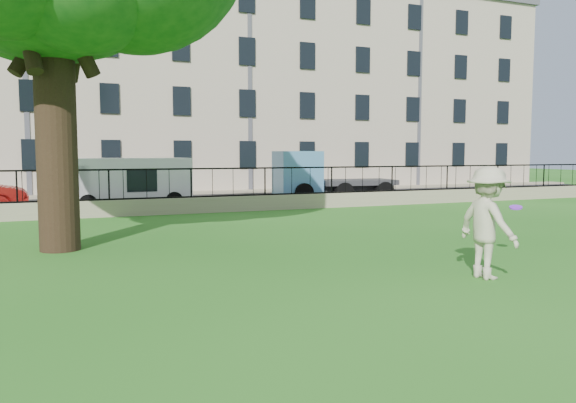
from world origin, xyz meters
name	(u,v)px	position (x,y,z in m)	size (l,w,h in m)	color
ground	(338,277)	(0.00, 0.00, 0.00)	(120.00, 120.00, 0.00)	#1E5E16
retaining_wall	(192,205)	(0.00, 12.00, 0.30)	(50.00, 0.40, 0.60)	gray
iron_railing	(191,183)	(0.00, 12.00, 1.15)	(50.00, 0.05, 1.13)	black
street	(168,203)	(0.00, 16.70, 0.01)	(60.00, 9.00, 0.01)	black
sidewalk	(150,194)	(0.00, 21.90, 0.06)	(60.00, 1.40, 0.12)	gray
building_row	(134,79)	(0.00, 27.57, 6.92)	(56.40, 10.40, 13.80)	#B0A58C
man	(488,223)	(2.50, -1.11, 1.03)	(1.33, 0.77, 2.06)	#BAB497
frisbee	(516,207)	(4.42, 0.15, 1.13)	(0.27, 0.27, 0.03)	#8728E4
white_van	(128,183)	(-2.00, 14.90, 1.04)	(4.97, 1.94, 2.09)	white
blue_truck	(333,176)	(7.81, 15.40, 1.19)	(5.68, 2.01, 2.38)	#4F8AB9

